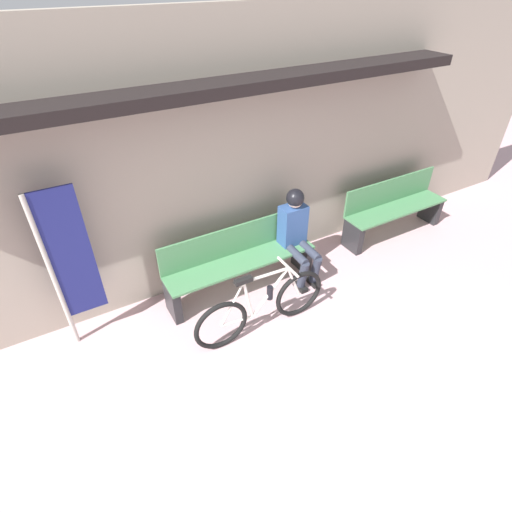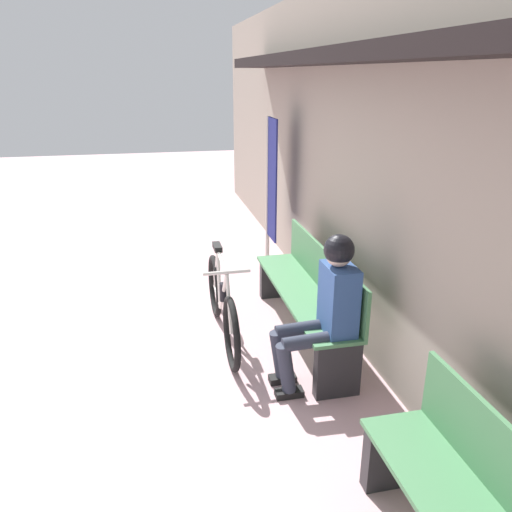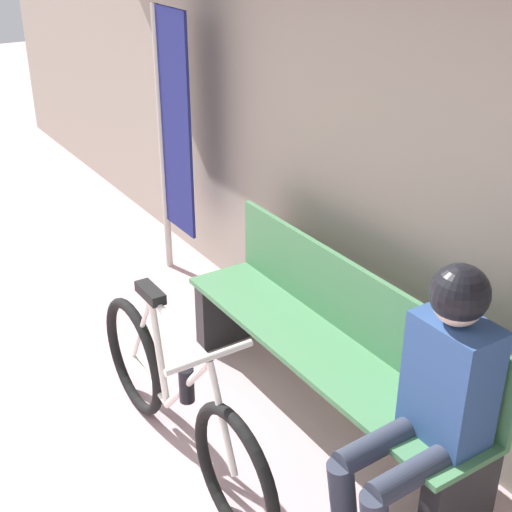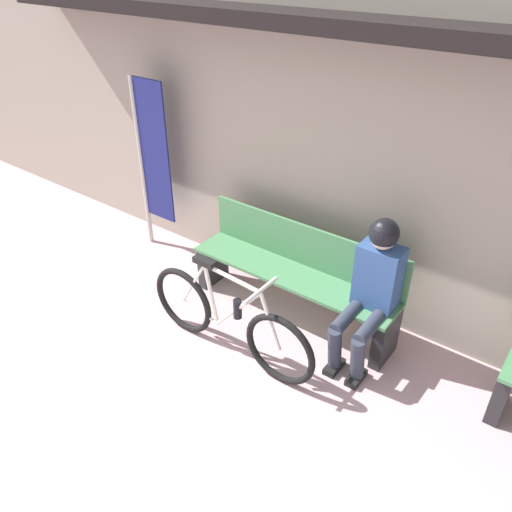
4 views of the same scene
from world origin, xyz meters
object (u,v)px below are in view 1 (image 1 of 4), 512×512
(park_bench_near, at_px, (240,261))
(bicycle, at_px, (262,307))
(park_bench_far, at_px, (394,209))
(person_seated, at_px, (297,229))
(banner_pole, at_px, (67,262))

(park_bench_near, distance_m, bicycle, 0.80)
(park_bench_far, bearing_deg, bicycle, -164.52)
(person_seated, bearing_deg, park_bench_far, 3.40)
(banner_pole, bearing_deg, park_bench_far, -1.41)
(bicycle, height_order, park_bench_far, park_bench_far)
(bicycle, relative_size, person_seated, 1.32)
(bicycle, distance_m, person_seated, 1.19)
(park_bench_near, height_order, banner_pole, banner_pole)
(person_seated, xyz_separation_m, banner_pole, (-2.67, 0.23, 0.35))
(bicycle, height_order, banner_pole, banner_pole)
(person_seated, relative_size, park_bench_far, 0.72)
(bicycle, relative_size, banner_pole, 0.89)
(bicycle, xyz_separation_m, park_bench_far, (2.83, 0.78, 0.07))
(bicycle, bearing_deg, banner_pole, 153.03)
(person_seated, distance_m, banner_pole, 2.71)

